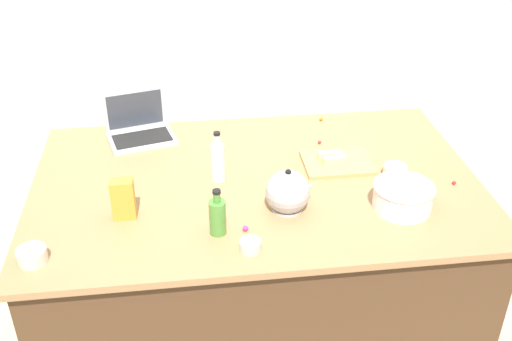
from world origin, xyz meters
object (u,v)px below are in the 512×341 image
Objects in this scene: mixing_bowl_large at (403,196)px; ramekin_medium at (395,171)px; kettle at (288,192)px; ramekin_small at (250,246)px; ramekin_wide at (32,256)px; candy_bag at (123,199)px; butter_stick_left at (335,160)px; butter_stick_right at (330,156)px; laptop at (139,129)px; bottle_olive at (218,216)px; bottle_vinegar at (218,161)px; cutting_board at (338,163)px.

ramekin_medium is at bearing 78.21° from mixing_bowl_large.
ramekin_small is (-0.18, -0.25, -0.06)m from kettle.
ramekin_small is at bearing -2.51° from ramekin_wide.
mixing_bowl_large is 1.12m from candy_bag.
butter_stick_left is 1.03× the size of ramekin_wide.
candy_bag is at bearing 175.89° from mixing_bowl_large.
butter_stick_left is at bearing 22.48° from ramekin_wide.
butter_stick_left reaches higher than ramekin_medium.
butter_stick_right is at bearing 105.31° from butter_stick_left.
laptop is 1.24m from ramekin_medium.
butter_stick_left is 0.96m from candy_bag.
candy_bag is (-0.36, 0.15, 0.01)m from bottle_olive.
ramekin_wide is at bearing -157.52° from butter_stick_left.
ramekin_medium is at bearing 15.14° from ramekin_wide.
mixing_bowl_large is at bearing -23.51° from bottle_vinegar.
candy_bag is at bearing 157.16° from bottle_olive.
ramekin_medium is at bearing 20.02° from kettle.
bottle_olive is at bearing -174.58° from mixing_bowl_large.
laptop reaches higher than mixing_bowl_large.
ramekin_small is 0.76× the size of ramekin_medium.
butter_stick_right is (0.55, 0.47, -0.04)m from bottle_olive.
bottle_olive is 1.14× the size of candy_bag.
ramekin_wide is at bearing 177.49° from ramekin_small.
cutting_board is 2.84× the size of butter_stick_left.
mixing_bowl_large is 1.28× the size of bottle_olive.
mixing_bowl_large is 2.26× the size of butter_stick_right.
candy_bag is (-0.47, 0.27, 0.06)m from ramekin_small.
butter_stick_right is 1.36× the size of ramekin_small.
bottle_olive is at bearing -68.65° from laptop.
ramekin_wide is at bearing -167.56° from kettle.
mixing_bowl_large is 2.32× the size of ramekin_wide.
mixing_bowl_large is 0.79× the size of cutting_board.
bottle_olive is at bearing -139.47° from butter_stick_right.
candy_bag reaches higher than ramekin_small.
mixing_bowl_large reaches higher than butter_stick_left.
ramekin_medium is (0.80, 0.31, -0.05)m from bottle_olive.
bottle_vinegar is at bearing -173.95° from cutting_board.
mixing_bowl_large is at bearing -62.30° from butter_stick_right.
kettle is at bearing 53.72° from ramekin_small.
butter_stick_left is at bearing 3.86° from bottle_vinegar.
butter_stick_left is at bearing 50.49° from ramekin_small.
bottle_olive reaches higher than candy_bag.
bottle_olive is at bearing -142.48° from cutting_board.
ramekin_medium is 1.18m from candy_bag.
ramekin_small is (0.08, -0.51, -0.07)m from bottle_vinegar.
bottle_vinegar is 0.78m from ramekin_medium.
butter_stick_right reaches higher than ramekin_small.
bottle_vinegar reaches higher than butter_stick_right.
candy_bag is at bearing -160.80° from butter_stick_right.
laptop is at bearing 128.70° from bottle_vinegar.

